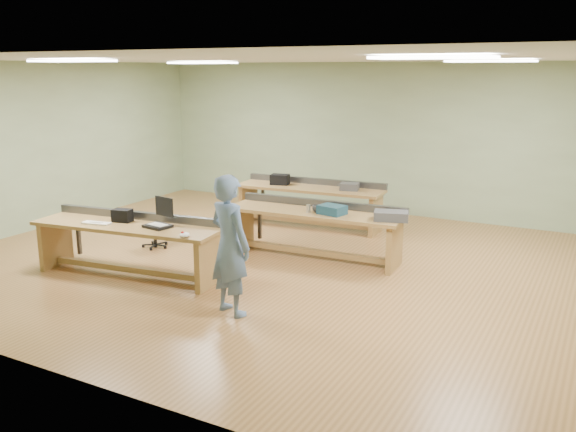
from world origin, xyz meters
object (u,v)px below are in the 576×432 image
Objects in this scene: workbench_back at (310,197)px; person at (230,245)px; workbench_front at (129,237)px; parts_bin_teal at (332,210)px; mug at (317,209)px; camera_bag at (122,215)px; task_chair at (157,229)px; drinks_can at (308,209)px; laptop_base at (158,226)px; parts_bin_grey at (391,216)px; workbench_mid at (315,223)px.

person reaches higher than workbench_back.
parts_bin_teal is at bearing 32.56° from workbench_front.
camera_bag is at bearing -139.34° from mug.
task_chair is 2.62m from drinks_can.
workbench_front is 3.48× the size of task_chair.
parts_bin_teal is at bearing 54.84° from laptop_base.
workbench_back is 1.65× the size of person.
workbench_front is 3.74m from parts_bin_grey.
person is at bearing -80.24° from workbench_back.
parts_bin_grey is at bearing 5.94° from drinks_can.
camera_bag is 1.42m from task_chair.
parts_bin_grey is (3.77, 0.67, 0.52)m from task_chair.
person is 2.40m from parts_bin_teal.
laptop_base is 2.27m from drinks_can.
camera_bag is at bearing -53.24° from task_chair.
mug is at bearing 43.24° from drinks_can.
task_chair is at bearing 98.15° from camera_bag.
workbench_back is 8.21× the size of laptop_base.
parts_bin_teal reaches higher than workbench_back.
workbench_front reaches higher than mug.
person is 3.22m from task_chair.
camera_bag reaches higher than parts_bin_grey.
person is at bearing -17.05° from task_chair.
person reaches higher than camera_bag.
person is at bearing -114.93° from parts_bin_grey.
workbench_back reaches higher than task_chair.
camera_bag is at bearing 4.37° from person.
parts_bin_grey is 1.27m from drinks_can.
laptop_base is at bearing -128.45° from drinks_can.
parts_bin_teal is at bearing -18.54° from workbench_mid.
drinks_can is at bearing 36.32° from workbench_front.
workbench_back is 5.79× the size of parts_bin_grey.
drinks_can is at bearing -168.31° from parts_bin_teal.
drinks_can reaches higher than laptop_base.
parts_bin_teal is at bearing 28.93° from task_chair.
workbench_front is at bearing -166.38° from laptop_base.
workbench_back is 4.32m from person.
task_chair is at bearing -166.47° from mug.
laptop_base is 1.29× the size of camera_bag.
camera_bag is 0.55× the size of parts_bin_grey.
workbench_front is 5.85× the size of parts_bin_grey.
camera_bag reaches higher than workbench_back.
workbench_mid is 0.43m from parts_bin_teal.
workbench_mid is at bearing 77.43° from drinks_can.
person is (0.09, -2.48, 0.29)m from workbench_mid.
person reaches higher than workbench_front.
laptop_base is 0.66m from camera_bag.
task_chair is (-1.61, -2.41, -0.26)m from workbench_back.
workbench_mid is 2.87m from camera_bag.
mug is 1.12× the size of drinks_can.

